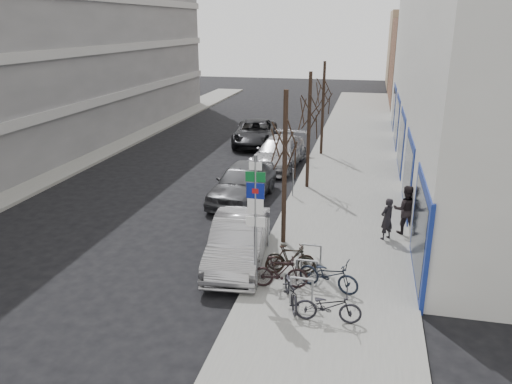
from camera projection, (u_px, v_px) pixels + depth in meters
The scene contains 25 objects.
ground at pixel (179, 285), 15.10m from camera, with size 120.00×120.00×0.00m, color black.
sidewalk_east at pixel (347, 191), 23.35m from camera, with size 5.00×70.00×0.15m, color slate.
sidewalk_west at pixel (54, 170), 26.64m from camera, with size 3.00×70.00×0.15m, color slate.
brick_building_far at pixel (456, 62), 47.98m from camera, with size 12.00×14.00×8.00m, color brown.
tan_building_far at pixel (443, 49), 61.56m from camera, with size 13.00×12.00×9.00m, color #937A5B.
highway_sign_pole at pixel (256, 216), 13.79m from camera, with size 0.55×0.10×4.20m.
bike_rack at pixel (307, 270), 14.64m from camera, with size 0.66×2.26×0.83m.
tree_near at pixel (285, 132), 16.46m from camera, with size 1.80×1.80×5.50m.
tree_mid at pixel (310, 103), 22.46m from camera, with size 1.80×1.80×5.50m.
tree_far at pixel (324, 86), 28.46m from camera, with size 1.80×1.80×5.50m.
meter_front at pixel (268, 226), 17.12m from camera, with size 0.10×0.08×1.27m.
meter_mid at pixel (293, 180), 22.20m from camera, with size 0.10×0.08×1.27m.
meter_back at pixel (309, 150), 27.27m from camera, with size 0.10×0.08×1.27m.
bike_near_left at pixel (291, 287), 13.65m from camera, with size 0.52×1.73×1.05m, color black.
bike_near_right at pixel (280, 272), 14.51m from camera, with size 0.49×1.66×1.01m, color black.
bike_mid_curb at pixel (329, 272), 14.39m from camera, with size 0.56×1.84×1.12m, color black.
bike_mid_inner at pixel (291, 259), 15.38m from camera, with size 0.47×1.59×0.96m, color black.
bike_far_curb at pixel (328, 303), 12.83m from camera, with size 0.52×1.73×1.06m, color black.
bike_far_inner at pixel (290, 259), 15.37m from camera, with size 0.47×1.57×0.95m, color black.
parked_car_front at pixel (238, 241), 16.24m from camera, with size 1.66×4.76×1.57m, color #949398.
parked_car_mid at pixel (243, 182), 22.05m from camera, with size 2.00×4.97×1.69m, color #4D4D52.
parked_car_back at pixel (279, 152), 27.34m from camera, with size 2.23×5.48×1.59m, color #9B9B9F.
lane_car at pixel (255, 133), 32.35m from camera, with size 2.59×5.62×1.56m, color black.
pedestrian_near at pixel (387, 219), 17.73m from camera, with size 0.56×0.37×1.54m, color black.
pedestrian_far at pixel (405, 209), 18.18m from camera, with size 0.69×0.47×1.86m, color black.
Camera 1 is at (5.29, -12.53, 7.52)m, focal length 35.00 mm.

